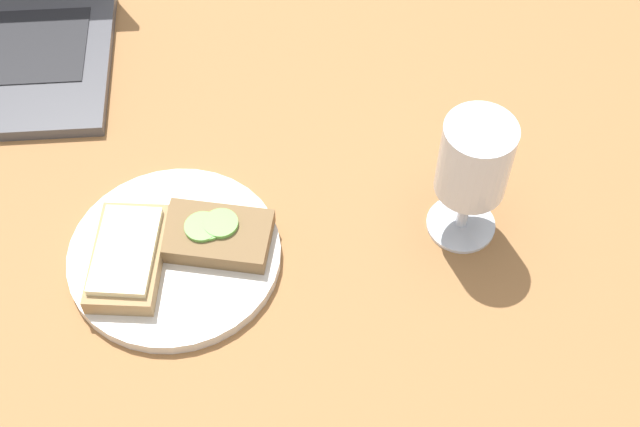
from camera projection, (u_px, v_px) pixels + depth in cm
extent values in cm
cube|color=#9E6B3D|center=(242.00, 226.00, 94.02)|extent=(140.00, 140.00, 3.00)
cylinder|color=silver|center=(175.00, 256.00, 89.25)|extent=(21.31, 21.31, 1.34)
cube|color=#A88456|center=(128.00, 258.00, 87.15)|extent=(7.93, 12.51, 1.94)
cube|color=#F4EAB7|center=(125.00, 250.00, 86.05)|extent=(6.91, 10.71, 0.76)
cube|color=brown|center=(217.00, 236.00, 88.69)|extent=(11.83, 8.71, 1.94)
cylinder|color=#6BB74C|center=(208.00, 227.00, 87.92)|extent=(3.33, 3.33, 0.38)
cylinder|color=#6BB74C|center=(221.00, 223.00, 88.07)|extent=(3.46, 3.46, 0.49)
cylinder|color=#6BB74C|center=(202.00, 227.00, 87.87)|extent=(3.52, 3.52, 0.43)
cylinder|color=white|center=(461.00, 224.00, 92.08)|extent=(7.11, 7.11, 0.40)
cylinder|color=white|center=(465.00, 205.00, 89.39)|extent=(1.15, 1.15, 6.23)
cylinder|color=white|center=(475.00, 159.00, 83.44)|extent=(6.96, 6.96, 8.47)
cylinder|color=white|center=(474.00, 166.00, 84.30)|extent=(6.40, 6.40, 6.34)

